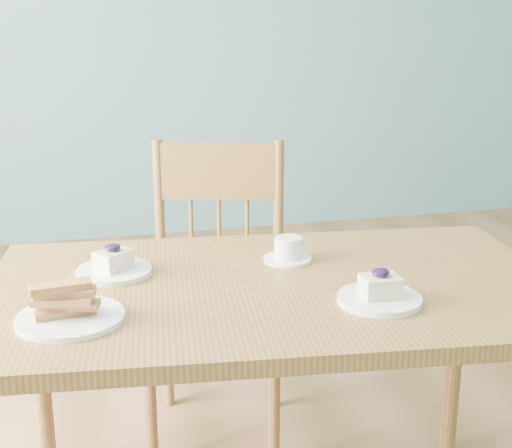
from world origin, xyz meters
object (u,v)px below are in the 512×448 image
at_px(dining_table, 275,311).
at_px(dining_chair, 217,291).
at_px(cheesecake_plate_far, 114,267).
at_px(coffee_cup, 288,251).
at_px(biscotti_plate, 69,308).
at_px(cheesecake_plate_near, 380,294).

height_order(dining_table, dining_chair, dining_chair).
bearing_deg(dining_chair, cheesecake_plate_far, -113.17).
relative_size(dining_chair, cheesecake_plate_far, 5.17).
bearing_deg(dining_table, coffee_cup, 68.57).
bearing_deg(biscotti_plate, dining_table, 12.53).
relative_size(dining_chair, coffee_cup, 7.69).
bearing_deg(cheesecake_plate_far, coffee_cup, -1.12).
height_order(dining_table, coffee_cup, coffee_cup).
distance_m(dining_chair, biscotti_plate, 0.82).
bearing_deg(cheesecake_plate_far, dining_table, -22.71).
xyz_separation_m(dining_chair, cheesecake_plate_far, (-0.32, -0.40, 0.25)).
bearing_deg(biscotti_plate, coffee_cup, 24.45).
xyz_separation_m(dining_table, cheesecake_plate_near, (0.18, -0.17, 0.09)).
bearing_deg(dining_chair, dining_table, -71.12).
height_order(dining_chair, cheesecake_plate_far, dining_chair).
distance_m(cheesecake_plate_near, coffee_cup, 0.33).
relative_size(dining_table, cheesecake_plate_near, 7.68).
bearing_deg(biscotti_plate, dining_chair, 56.72).
distance_m(coffee_cup, biscotti_plate, 0.58).
height_order(cheesecake_plate_near, biscotti_plate, biscotti_plate).
height_order(dining_table, cheesecake_plate_near, cheesecake_plate_near).
bearing_deg(dining_table, biscotti_plate, -160.91).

